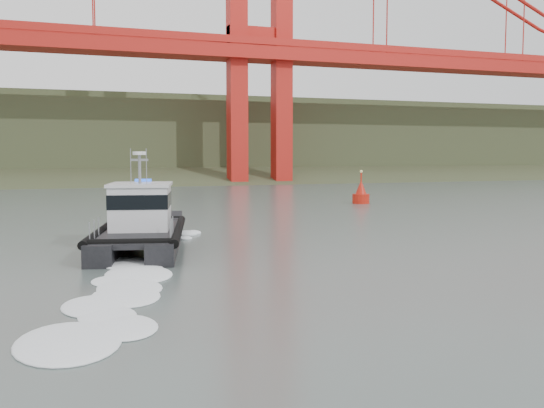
% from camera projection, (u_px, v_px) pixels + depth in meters
% --- Properties ---
extents(ground, '(400.00, 400.00, 0.00)m').
position_uv_depth(ground, '(309.00, 271.00, 26.90)').
color(ground, '#495754').
rests_on(ground, ground).
extents(headlands, '(500.00, 105.36, 27.12)m').
position_uv_depth(headlands, '(107.00, 146.00, 144.48)').
color(headlands, '#343F24').
rests_on(headlands, ground).
extents(patrol_boat, '(6.50, 11.99, 5.51)m').
position_uv_depth(patrol_boat, '(141.00, 224.00, 33.18)').
color(patrol_boat, black).
rests_on(patrol_boat, ground).
extents(nav_buoy, '(1.78, 1.78, 3.70)m').
position_uv_depth(nav_buoy, '(361.00, 194.00, 63.45)').
color(nav_buoy, red).
rests_on(nav_buoy, ground).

